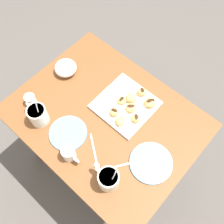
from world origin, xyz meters
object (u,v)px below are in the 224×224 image
coffee_mug_cream_left (108,179)px  beignet_0 (122,100)px  beignet_5 (131,108)px  ice_cream_bowl (65,67)px  beignet_3 (150,103)px  pastry_plate_square (125,105)px  cream_pitcher_white (69,153)px  chocolate_sauce_pitcher (31,100)px  beignet_6 (131,98)px  saucer_sky_left (68,133)px  beignet_4 (120,121)px  beignet_2 (114,112)px  dining_table (106,130)px  beignet_7 (136,118)px  coffee_mug_cream_right (38,115)px  beignet_1 (142,92)px  saucer_sky_right (151,163)px

coffee_mug_cream_left → beignet_0: size_ratio=3.14×
beignet_0 → beignet_5: bearing=177.9°
beignet_0 → ice_cream_bowl: bearing=7.9°
coffee_mug_cream_left → beignet_3: coffee_mug_cream_left is taller
pastry_plate_square → cream_pitcher_white: size_ratio=2.49×
coffee_mug_cream_left → chocolate_sauce_pitcher: 0.54m
chocolate_sauce_pitcher → beignet_6: 0.48m
saucer_sky_left → beignet_3: bearing=-117.4°
ice_cream_bowl → chocolate_sauce_pitcher: 0.24m
beignet_3 → beignet_4: 0.17m
saucer_sky_left → beignet_2: beignet_2 is taller
dining_table → beignet_5: (-0.07, -0.10, 0.19)m
cream_pitcher_white → beignet_7: cream_pitcher_white is taller
ice_cream_bowl → beignet_5: bearing=-173.6°
beignet_5 → beignet_6: size_ratio=0.96×
pastry_plate_square → coffee_mug_cream_right: bearing=52.6°
coffee_mug_cream_left → beignet_4: coffee_mug_cream_left is taller
beignet_1 → beignet_6: 0.06m
coffee_mug_cream_left → beignet_4: size_ratio=2.71×
chocolate_sauce_pitcher → beignet_4: size_ratio=1.70×
ice_cream_bowl → chocolate_sauce_pitcher: size_ratio=1.24×
ice_cream_bowl → coffee_mug_cream_left: bearing=153.3°
beignet_2 → beignet_6: 0.11m
coffee_mug_cream_right → beignet_5: coffee_mug_cream_right is taller
pastry_plate_square → coffee_mug_cream_left: coffee_mug_cream_left is taller
ice_cream_bowl → beignet_1: ice_cream_bowl is taller
beignet_2 → chocolate_sauce_pitcher: bearing=32.4°
coffee_mug_cream_right → beignet_4: coffee_mug_cream_right is taller
saucer_sky_right → beignet_2: size_ratio=4.16×
coffee_mug_cream_left → ice_cream_bowl: size_ratio=1.29×
pastry_plate_square → ice_cream_bowl: size_ratio=2.28×
dining_table → coffee_mug_cream_right: coffee_mug_cream_right is taller
coffee_mug_cream_right → dining_table: bearing=-135.5°
dining_table → saucer_sky_right: saucer_sky_right is taller
pastry_plate_square → beignet_3: 0.12m
coffee_mug_cream_right → cream_pitcher_white: bearing=172.7°
beignet_0 → beignet_4: bearing=128.1°
beignet_5 → beignet_7: bearing=153.9°
coffee_mug_cream_right → beignet_2: size_ratio=3.32×
beignet_5 → beignet_1: bearing=-81.0°
coffee_mug_cream_left → beignet_4: 0.28m
saucer_sky_left → beignet_5: beignet_5 is taller
saucer_sky_left → cream_pitcher_white: bearing=141.1°
chocolate_sauce_pitcher → saucer_sky_left: (-0.25, -0.01, -0.03)m
ice_cream_bowl → beignet_7: bearing=-177.6°
beignet_4 → coffee_mug_cream_left: bearing=120.5°
beignet_6 → saucer_sky_right: bearing=145.8°
beignet_2 → beignet_5: size_ratio=0.89×
beignet_5 → beignet_3: bearing=-121.1°
beignet_2 → beignet_3: (-0.09, -0.15, 0.00)m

